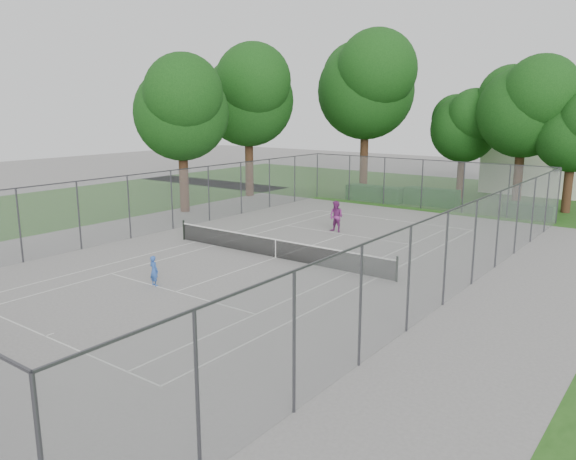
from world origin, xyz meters
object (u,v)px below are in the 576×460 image
Objects in this scene: tennis_net at (276,248)px; woman_player at (336,217)px; girl_player at (154,271)px; house at (542,144)px.

woman_player is at bearing 96.32° from tennis_net.
girl_player reaches higher than tennis_net.
tennis_net is 6.73m from woman_player.
woman_player reaches higher than tennis_net.
girl_player is at bearing -101.45° from tennis_net.
woman_player is (-0.74, 6.68, 0.40)m from tennis_net.
girl_player is 13.06m from woman_player.
house reaches higher than girl_player.
tennis_net is at bearing -95.44° from girl_player.
woman_player is at bearing -86.40° from girl_player.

